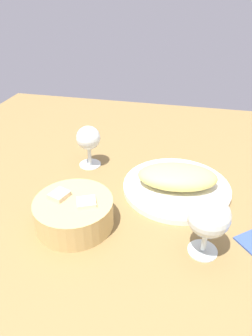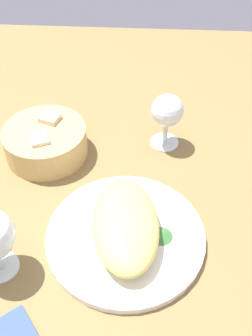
# 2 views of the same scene
# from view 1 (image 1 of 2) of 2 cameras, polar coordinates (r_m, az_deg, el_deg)

# --- Properties ---
(ground_plane) EXTENTS (1.40, 1.40, 0.02)m
(ground_plane) POSITION_cam_1_polar(r_m,az_deg,el_deg) (0.70, 2.73, -8.81)
(ground_plane) COLOR olive
(plate) EXTENTS (0.26, 0.26, 0.01)m
(plate) POSITION_cam_1_polar(r_m,az_deg,el_deg) (0.77, 9.38, -3.59)
(plate) COLOR white
(plate) RESTS_ON ground_plane
(omelette) EXTENTS (0.20, 0.13, 0.05)m
(omelette) POSITION_cam_1_polar(r_m,az_deg,el_deg) (0.75, 9.59, -1.58)
(omelette) COLOR #D7C66A
(omelette) RESTS_ON plate
(lettuce_garnish) EXTENTS (0.04, 0.04, 0.01)m
(lettuce_garnish) POSITION_cam_1_polar(r_m,az_deg,el_deg) (0.81, 9.91, -0.47)
(lettuce_garnish) COLOR #3F7C3B
(lettuce_garnish) RESTS_ON plate
(bread_basket) EXTENTS (0.16, 0.16, 0.07)m
(bread_basket) POSITION_cam_1_polar(r_m,az_deg,el_deg) (0.65, -9.66, -8.14)
(bread_basket) COLOR tan
(bread_basket) RESTS_ON ground_plane
(wine_glass_near) EXTENTS (0.06, 0.06, 0.12)m
(wine_glass_near) POSITION_cam_1_polar(r_m,az_deg,el_deg) (0.83, -7.03, 5.20)
(wine_glass_near) COLOR silver
(wine_glass_near) RESTS_ON ground_plane
(wine_glass_far) EXTENTS (0.08, 0.08, 0.13)m
(wine_glass_far) POSITION_cam_1_polar(r_m,az_deg,el_deg) (0.57, 15.18, -9.01)
(wine_glass_far) COLOR silver
(wine_glass_far) RESTS_ON ground_plane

